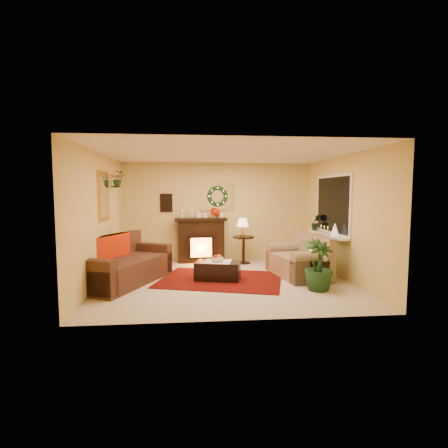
{
  "coord_description": "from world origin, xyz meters",
  "views": [
    {
      "loc": [
        -0.69,
        -7.06,
        1.83
      ],
      "look_at": [
        0.0,
        0.35,
        1.15
      ],
      "focal_mm": 28.0,
      "sensor_mm": 36.0,
      "label": 1
    }
  ],
  "objects": [
    {
      "name": "sofa",
      "position": [
        -2.04,
        0.01,
        0.43
      ],
      "size": [
        1.8,
        2.42,
        0.95
      ],
      "primitive_type": "cube",
      "rotation": [
        0.0,
        0.0,
        -0.43
      ],
      "color": "brown",
      "rests_on": "floor"
    },
    {
      "name": "ceiling",
      "position": [
        0.0,
        0.0,
        2.6
      ],
      "size": [
        5.0,
        5.0,
        0.0
      ],
      "primitive_type": "plane",
      "color": "white",
      "rests_on": "ground"
    },
    {
      "name": "mantel_mirror",
      "position": [
        0.0,
        2.23,
        1.7
      ],
      "size": [
        0.92,
        0.02,
        0.72
      ],
      "primitive_type": "cube",
      "color": "white",
      "rests_on": "wall_back"
    },
    {
      "name": "loveseat",
      "position": [
        1.61,
        0.26,
        0.42
      ],
      "size": [
        1.14,
        1.67,
        0.89
      ],
      "primitive_type": "cube",
      "rotation": [
        0.0,
        0.0,
        0.17
      ],
      "color": "gray",
      "rests_on": "floor"
    },
    {
      "name": "mantel_candle_b",
      "position": [
        -0.68,
        2.03,
        1.26
      ],
      "size": [
        0.06,
        0.06,
        0.18
      ],
      "primitive_type": "cylinder",
      "color": "#FFF6CE",
      "rests_on": "fireplace"
    },
    {
      "name": "lamp_tiffany",
      "position": [
        1.78,
        -0.4,
        0.74
      ],
      "size": [
        0.28,
        0.28,
        0.42
      ],
      "primitive_type": "cone",
      "color": "orange",
      "rests_on": "end_table_square"
    },
    {
      "name": "gold_mirror",
      "position": [
        -2.48,
        0.3,
        1.75
      ],
      "size": [
        0.03,
        0.84,
        1.0
      ],
      "primitive_type": "cube",
      "color": "gold",
      "rests_on": "wall_left"
    },
    {
      "name": "wall_back",
      "position": [
        0.0,
        2.25,
        1.3
      ],
      "size": [
        5.0,
        5.0,
        0.0
      ],
      "primitive_type": "plane",
      "color": "#EFD88C",
      "rests_on": "ground"
    },
    {
      "name": "lamp_cream",
      "position": [
        0.6,
        1.72,
        0.88
      ],
      "size": [
        0.31,
        0.31,
        0.48
      ],
      "primitive_type": "cone",
      "color": "beige",
      "rests_on": "side_table_round"
    },
    {
      "name": "mini_tree",
      "position": [
        2.37,
        0.11,
        1.04
      ],
      "size": [
        0.18,
        0.18,
        0.27
      ],
      "primitive_type": "cone",
      "color": "white",
      "rests_on": "window_sill"
    },
    {
      "name": "coffee_table",
      "position": [
        -0.16,
        0.09,
        0.21
      ],
      "size": [
        1.01,
        0.7,
        0.39
      ],
      "primitive_type": "cube",
      "rotation": [
        0.0,
        0.0,
        -0.23
      ],
      "color": "#412914",
      "rests_on": "floor"
    },
    {
      "name": "sill_plant",
      "position": [
        2.35,
        1.24,
        1.08
      ],
      "size": [
        0.28,
        0.23,
        0.52
      ],
      "primitive_type": "imported",
      "color": "#2D5B24",
      "rests_on": "window_sill"
    },
    {
      "name": "floor_palm",
      "position": [
        1.66,
        -0.85,
        0.45
      ],
      "size": [
        2.03,
        2.03,
        2.85
      ],
      "primitive_type": "imported",
      "rotation": [
        0.0,
        0.0,
        0.33
      ],
      "color": "#194F19",
      "rests_on": "floor"
    },
    {
      "name": "wall_art",
      "position": [
        -1.35,
        2.23,
        1.55
      ],
      "size": [
        0.32,
        0.03,
        0.48
      ],
      "primitive_type": "cube",
      "color": "#381E11",
      "rests_on": "wall_back"
    },
    {
      "name": "wall_right",
      "position": [
        2.5,
        0.0,
        1.3
      ],
      "size": [
        4.5,
        4.5,
        0.0
      ],
      "primitive_type": "plane",
      "color": "#EFD88C",
      "rests_on": "ground"
    },
    {
      "name": "window_glass",
      "position": [
        2.47,
        0.55,
        1.55
      ],
      "size": [
        0.02,
        1.7,
        1.22
      ],
      "primitive_type": "cube",
      "color": "black",
      "rests_on": "wall_right"
    },
    {
      "name": "hanging_plant",
      "position": [
        -2.34,
        1.05,
        1.97
      ],
      "size": [
        0.33,
        0.28,
        0.36
      ],
      "primitive_type": "imported",
      "color": "#194719",
      "rests_on": "wall_left"
    },
    {
      "name": "poinsettia",
      "position": [
        -0.06,
        2.03,
        1.3
      ],
      "size": [
        0.23,
        0.23,
        0.23
      ],
      "primitive_type": "sphere",
      "color": "#B71D00",
      "rests_on": "fireplace"
    },
    {
      "name": "mantel_candle_a",
      "position": [
        -0.94,
        2.03,
        1.26
      ],
      "size": [
        0.06,
        0.06,
        0.18
      ],
      "primitive_type": "cylinder",
      "color": "silver",
      "rests_on": "fireplace"
    },
    {
      "name": "wreath",
      "position": [
        0.0,
        2.19,
        1.72
      ],
      "size": [
        0.55,
        0.11,
        0.55
      ],
      "primitive_type": "torus",
      "rotation": [
        1.57,
        0.0,
        0.0
      ],
      "color": "#194719",
      "rests_on": "wall_back"
    },
    {
      "name": "window_frame",
      "position": [
        2.48,
        0.55,
        1.55
      ],
      "size": [
        0.03,
        1.86,
        1.36
      ],
      "primitive_type": "cube",
      "color": "white",
      "rests_on": "wall_right"
    },
    {
      "name": "wall_left",
      "position": [
        -2.5,
        0.0,
        1.3
      ],
      "size": [
        4.5,
        4.5,
        0.0
      ],
      "primitive_type": "plane",
      "color": "#EFD88C",
      "rests_on": "ground"
    },
    {
      "name": "window_sill",
      "position": [
        2.38,
        0.55,
        0.87
      ],
      "size": [
        0.22,
        1.86,
        0.04
      ],
      "primitive_type": "cube",
      "color": "white",
      "rests_on": "wall_right"
    },
    {
      "name": "fruit_bowl",
      "position": [
        -0.16,
        0.07,
        0.45
      ],
      "size": [
        0.25,
        0.25,
        0.06
      ],
      "primitive_type": "cylinder",
      "color": "white",
      "rests_on": "coffee_table"
    },
    {
      "name": "wall_front",
      "position": [
        0.0,
        -2.25,
        1.3
      ],
      "size": [
        5.0,
        5.0,
        0.0
      ],
      "primitive_type": "plane",
      "color": "#EFD88C",
      "rests_on": "ground"
    },
    {
      "name": "red_throw",
      "position": [
        -2.11,
        0.2,
        0.46
      ],
      "size": [
        0.77,
        1.26,
        0.02
      ],
      "primitive_type": "cube",
      "color": "red",
      "rests_on": "sofa"
    },
    {
      "name": "floor",
      "position": [
        0.0,
        0.0,
        0.0
      ],
      "size": [
        5.0,
        5.0,
        0.0
      ],
      "primitive_type": "plane",
      "color": "beige",
      "rests_on": "ground"
    },
    {
      "name": "area_rug",
      "position": [
        -0.09,
        0.1,
        0.01
      ],
      "size": [
        2.9,
        2.47,
        0.01
      ],
      "primitive_type": "cube",
      "rotation": [
        0.0,
        0.0,
        -0.28
      ],
      "color": "#680908",
      "rests_on": "floor"
    },
    {
      "name": "side_table_round",
      "position": [
        0.63,
        1.73,
        0.33
      ],
      "size": [
        0.55,
        0.55,
        0.7
      ],
      "primitive_type": "cylinder",
      "rotation": [
        0.0,
        0.0,
        0.02
      ],
      "color": "black",
      "rests_on": "floor"
    },
    {
      "name": "fireplace",
      "position": [
        -0.45,
        2.04,
        0.55
      ],
      "size": [
        1.22,
        0.48,
        1.09
      ],
      "primitive_type": "cube",
      "rotation": [
        0.0,
        0.0,
        0.09
      ],
      "color": "black",
      "rests_on": "floor"
    },
    {
      "name": "end_table_square",
      "position": [
        1.8,
        -0.37,
        0.27
      ],
      "size": [
        0.4,
        0.4,
        0.48
      ],
      "primitive_type": "cube",
      "rotation": [
        0.0,
        0.0,
        0.02
      ],
      "color": "#472E17",
      "rests_on": "floor"
    }
  ]
}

